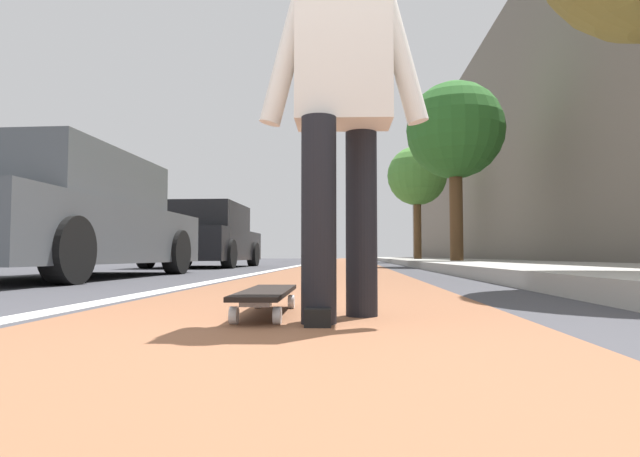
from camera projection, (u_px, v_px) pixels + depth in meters
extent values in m
plane|color=#38383D|center=(339.00, 268.00, 10.99)|extent=(80.00, 80.00, 0.00)
cube|color=brown|center=(347.00, 261.00, 24.95)|extent=(56.00, 2.01, 0.00)
cube|color=silver|center=(317.00, 262.00, 21.03)|extent=(52.00, 0.16, 0.01)
cube|color=#9E9B93|center=(434.00, 261.00, 18.77)|extent=(52.00, 3.20, 0.15)
cube|color=#71685D|center=(479.00, 166.00, 22.81)|extent=(40.00, 1.20, 8.46)
cylinder|color=white|center=(258.00, 302.00, 2.61)|extent=(0.07, 0.03, 0.07)
cylinder|color=white|center=(291.00, 302.00, 2.61)|extent=(0.07, 0.03, 0.07)
cylinder|color=white|center=(234.00, 315.00, 2.01)|extent=(0.07, 0.03, 0.07)
cylinder|color=white|center=(277.00, 316.00, 2.01)|extent=(0.07, 0.03, 0.07)
cube|color=silver|center=(275.00, 292.00, 2.61)|extent=(0.06, 0.12, 0.02)
cube|color=silver|center=(256.00, 303.00, 2.01)|extent=(0.06, 0.12, 0.02)
cube|color=black|center=(266.00, 292.00, 2.31)|extent=(0.85, 0.22, 0.02)
cylinder|color=black|center=(319.00, 220.00, 2.04)|extent=(0.14, 0.14, 0.82)
cylinder|color=black|center=(361.00, 224.00, 2.30)|extent=(0.14, 0.14, 0.82)
cube|color=black|center=(319.00, 315.00, 2.02)|extent=(0.26, 0.11, 0.07)
cube|color=silver|center=(343.00, 55.00, 2.20)|extent=(0.25, 0.41, 0.60)
cylinder|color=silver|center=(287.00, 56.00, 2.20)|extent=(0.10, 0.24, 0.60)
cylinder|color=silver|center=(400.00, 54.00, 2.19)|extent=(0.10, 0.24, 0.60)
cube|color=#4C5156|center=(65.00, 234.00, 6.21)|extent=(4.51, 1.91, 0.70)
cube|color=#4C5156|center=(60.00, 178.00, 6.09)|extent=(2.49, 1.72, 0.60)
cube|color=#4C606B|center=(110.00, 191.00, 7.32)|extent=(0.07, 1.60, 0.51)
cylinder|color=black|center=(63.00, 252.00, 7.65)|extent=(0.64, 0.23, 0.64)
cylinder|color=black|center=(176.00, 252.00, 7.51)|extent=(0.64, 0.23, 0.64)
cylinder|color=black|center=(68.00, 250.00, 4.75)|extent=(0.64, 0.23, 0.64)
cube|color=black|center=(205.00, 245.00, 12.09)|extent=(4.03, 1.93, 0.70)
cube|color=black|center=(203.00, 217.00, 11.98)|extent=(2.23, 1.75, 0.60)
cube|color=#4C606B|center=(216.00, 220.00, 13.07)|extent=(0.06, 1.65, 0.51)
cylinder|color=black|center=(186.00, 254.00, 13.38)|extent=(0.61, 0.23, 0.61)
cylinder|color=black|center=(253.00, 254.00, 13.25)|extent=(0.61, 0.23, 0.61)
cylinder|color=black|center=(146.00, 254.00, 10.91)|extent=(0.61, 0.23, 0.61)
cylinder|color=black|center=(229.00, 254.00, 10.77)|extent=(0.61, 0.23, 0.61)
cylinder|color=#2D2D2D|center=(313.00, 223.00, 23.94)|extent=(0.12, 0.12, 3.54)
cube|color=black|center=(313.00, 177.00, 24.06)|extent=(0.24, 0.28, 0.80)
sphere|color=red|center=(313.00, 172.00, 24.20)|extent=(0.16, 0.16, 0.16)
sphere|color=#392907|center=(313.00, 177.00, 24.19)|extent=(0.16, 0.16, 0.16)
sphere|color=black|center=(313.00, 183.00, 24.17)|extent=(0.16, 0.16, 0.16)
cylinder|color=brown|center=(456.00, 215.00, 12.68)|extent=(0.32, 0.32, 2.54)
sphere|color=#2D6B28|center=(455.00, 130.00, 12.79)|extent=(2.40, 2.40, 2.40)
cylinder|color=brown|center=(418.00, 229.00, 20.19)|extent=(0.29, 0.29, 2.60)
sphere|color=#4C8C38|center=(417.00, 176.00, 20.30)|extent=(2.33, 2.33, 2.33)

